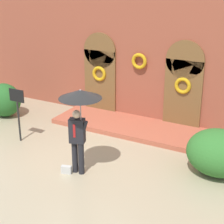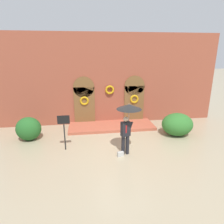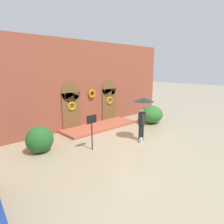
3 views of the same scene
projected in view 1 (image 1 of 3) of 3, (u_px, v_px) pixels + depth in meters
name	position (u px, v px, depth m)	size (l,w,h in m)	color
ground_plane	(80.00, 166.00, 10.45)	(80.00, 80.00, 0.00)	tan
building_facade	(143.00, 46.00, 12.91)	(14.00, 2.30, 5.60)	brown
person_with_umbrella	(79.00, 107.00, 9.41)	(1.10, 1.10, 2.36)	black
handbag	(66.00, 170.00, 10.04)	(0.28, 0.12, 0.22)	#B7B7B2
sign_post	(18.00, 106.00, 11.60)	(0.56, 0.06, 1.72)	black
shrub_left	(4.00, 100.00, 13.84)	(1.28, 1.13, 1.24)	#235B23
shrub_right	(219.00, 153.00, 9.85)	(1.72, 1.50, 1.25)	#2D6B28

